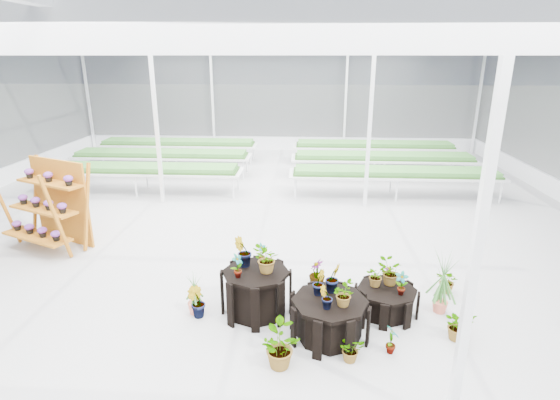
# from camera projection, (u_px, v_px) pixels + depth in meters

# --- Properties ---
(ground_plane) EXTENTS (24.00, 24.00, 0.00)m
(ground_plane) POSITION_uv_depth(u_px,v_px,m) (244.00, 266.00, 9.15)
(ground_plane) COLOR gray
(ground_plane) RESTS_ON ground
(greenhouse_shell) EXTENTS (18.00, 24.00, 4.50)m
(greenhouse_shell) POSITION_uv_depth(u_px,v_px,m) (242.00, 161.00, 8.44)
(greenhouse_shell) COLOR white
(greenhouse_shell) RESTS_ON ground
(steel_frame) EXTENTS (18.00, 24.00, 4.50)m
(steel_frame) POSITION_uv_depth(u_px,v_px,m) (242.00, 161.00, 8.44)
(steel_frame) COLOR silver
(steel_frame) RESTS_ON ground
(nursery_benches) EXTENTS (16.00, 7.00, 0.84)m
(nursery_benches) POSITION_uv_depth(u_px,v_px,m) (271.00, 165.00, 15.84)
(nursery_benches) COLOR silver
(nursery_benches) RESTS_ON ground
(plinth_tall) EXTENTS (1.24, 1.24, 0.79)m
(plinth_tall) POSITION_uv_depth(u_px,v_px,m) (256.00, 292.00, 7.38)
(plinth_tall) COLOR black
(plinth_tall) RESTS_ON ground
(plinth_mid) EXTENTS (1.54, 1.54, 0.64)m
(plinth_mid) POSITION_uv_depth(u_px,v_px,m) (329.00, 318.00, 6.77)
(plinth_mid) COLOR black
(plinth_mid) RESTS_ON ground
(plinth_low) EXTENTS (1.25, 1.25, 0.47)m
(plinth_low) POSITION_uv_depth(u_px,v_px,m) (386.00, 301.00, 7.41)
(plinth_low) COLOR black
(plinth_low) RESTS_ON ground
(shelf_rack) EXTENTS (2.12, 1.66, 1.98)m
(shelf_rack) POSITION_uv_depth(u_px,v_px,m) (45.00, 206.00, 9.75)
(shelf_rack) COLOR #A45E14
(shelf_rack) RESTS_ON ground
(nursery_plants) EXTENTS (4.98, 2.85, 1.33)m
(nursery_plants) POSITION_uv_depth(u_px,v_px,m) (332.00, 292.00, 7.17)
(nursery_plants) COLOR #3A7431
(nursery_plants) RESTS_ON ground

